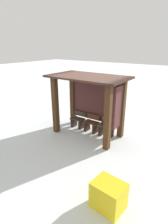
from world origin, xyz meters
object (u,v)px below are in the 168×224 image
object	(u,v)px
bench_right_inside	(106,129)
grit_bin	(108,196)
bench_center_inside	(91,125)
bench_left_inside	(78,121)
bus_shelter	(92,96)

from	to	relation	value
bench_right_inside	grit_bin	distance (m)	3.51
bench_center_inside	grit_bin	distance (m)	3.92
bench_center_inside	grit_bin	size ratio (longest dim) A/B	1.03
bench_left_inside	bench_right_inside	distance (m)	1.44
bus_shelter	bench_left_inside	size ratio (longest dim) A/B	4.26
bus_shelter	grit_bin	xyz separation A→B (m)	(2.36, -2.93, -1.28)
bench_center_inside	grit_bin	bearing A→B (deg)	-51.43
bench_left_inside	grit_bin	distance (m)	4.40
bench_center_inside	bench_right_inside	distance (m)	0.72
bus_shelter	bench_left_inside	xyz separation A→B (m)	(-0.81, 0.13, -1.33)
bench_left_inside	bench_right_inside	world-z (taller)	bench_right_inside
bus_shelter	bench_right_inside	size ratio (longest dim) A/B	3.89
grit_bin	bus_shelter	bearing A→B (deg)	128.79
bench_center_inside	grit_bin	xyz separation A→B (m)	(2.44, -3.06, 0.04)
bus_shelter	bench_center_inside	size ratio (longest dim) A/B	4.15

